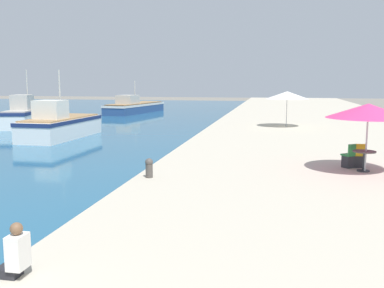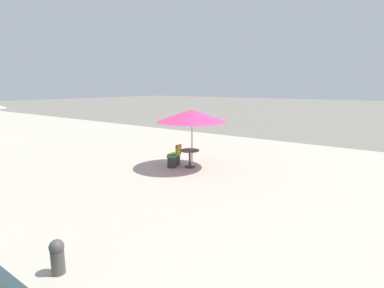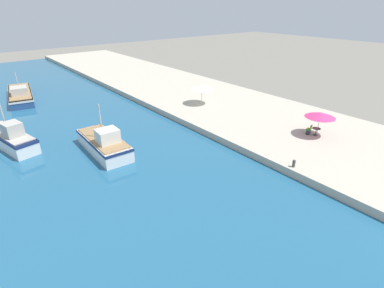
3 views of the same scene
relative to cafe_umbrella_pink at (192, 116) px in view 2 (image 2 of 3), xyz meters
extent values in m
cylinder|color=#B7B7B7|center=(0.00, 0.00, -1.14)|extent=(0.06, 0.06, 2.07)
cone|color=#E5387A|center=(0.00, 0.00, 0.00)|extent=(2.89, 2.89, 0.51)
cylinder|color=#333338|center=(-0.03, 0.09, -2.15)|extent=(0.44, 0.44, 0.04)
cylinder|color=#333338|center=(-0.03, 0.09, -1.82)|extent=(0.08, 0.08, 0.70)
cylinder|color=#4C4742|center=(-0.03, 0.09, -1.45)|extent=(0.80, 0.80, 0.04)
cube|color=#2D2D33|center=(-0.47, 0.71, -1.95)|extent=(0.47, 0.47, 0.45)
cube|color=#2D8E42|center=(-0.47, 0.71, -1.69)|extent=(0.56, 0.56, 0.06)
cube|color=#2D8E42|center=(-0.35, 0.54, -1.46)|extent=(0.36, 0.28, 0.40)
cube|color=#2D2D33|center=(-0.12, 0.84, -1.95)|extent=(0.38, 0.38, 0.45)
cube|color=gold|center=(-0.12, 0.84, -1.69)|extent=(0.44, 0.44, 0.06)
cube|color=gold|center=(-0.10, 0.64, -1.46)|extent=(0.40, 0.11, 0.40)
cylinder|color=#4C4742|center=(-7.27, -2.31, -1.95)|extent=(0.24, 0.24, 0.45)
sphere|color=#4C4742|center=(-7.27, -2.31, -1.65)|extent=(0.26, 0.26, 0.26)
camera|label=1|loc=(-3.21, -15.78, 1.03)|focal=40.00mm
camera|label=2|loc=(-9.80, -7.16, 1.16)|focal=28.00mm
camera|label=3|loc=(-26.81, -13.70, 9.87)|focal=28.00mm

